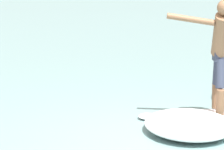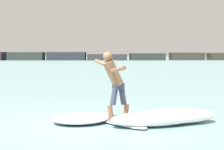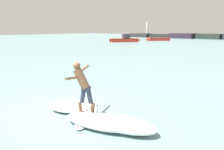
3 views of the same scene
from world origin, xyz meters
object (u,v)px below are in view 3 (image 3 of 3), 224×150
Objects in this scene: surfboard at (87,115)px; fishing_boat_near_jetty at (158,39)px; surfer at (82,84)px; small_boat_offshore at (125,39)px.

fishing_boat_near_jetty is (-21.71, 44.80, 0.35)m from surfboard.
small_boat_offshore is at bearing 124.92° from surfer.
surfboard is 1.25× the size of surfer.
small_boat_offshore is at bearing 125.09° from surfboard.
surfboard is at bearing -64.14° from fishing_boat_near_jetty.
small_boat_offshore is (-24.64, 35.28, -0.57)m from surfer.
small_boat_offshore is (-3.02, -9.60, 0.17)m from fishing_boat_near_jetty.
surfboard is 43.02m from small_boat_offshore.
surfer reaches higher than fishing_boat_near_jetty.
fishing_boat_near_jetty is 10.07m from small_boat_offshore.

